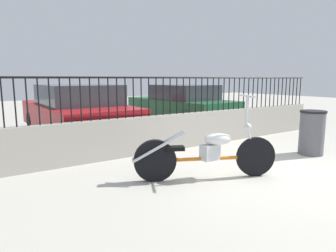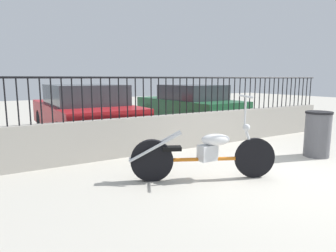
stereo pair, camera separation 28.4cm
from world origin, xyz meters
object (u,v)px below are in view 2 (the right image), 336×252
(car_red, at_px, (83,111))
(car_green, at_px, (189,104))
(motorcycle_orange, at_px, (197,154))
(trash_bin, at_px, (318,134))

(car_red, relative_size, car_green, 1.06)
(car_green, bearing_deg, motorcycle_orange, 142.74)
(motorcycle_orange, distance_m, trash_bin, 2.84)
(trash_bin, height_order, car_green, car_green)
(motorcycle_orange, bearing_deg, car_red, 122.86)
(trash_bin, bearing_deg, car_green, 86.35)
(motorcycle_orange, xyz_separation_m, trash_bin, (2.84, -0.10, 0.05))
(motorcycle_orange, height_order, trash_bin, motorcycle_orange)
(trash_bin, height_order, car_red, car_red)
(motorcycle_orange, relative_size, car_green, 0.50)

